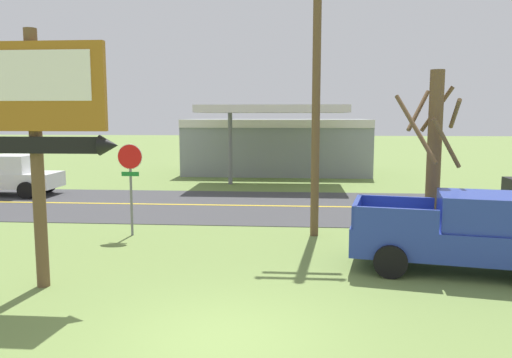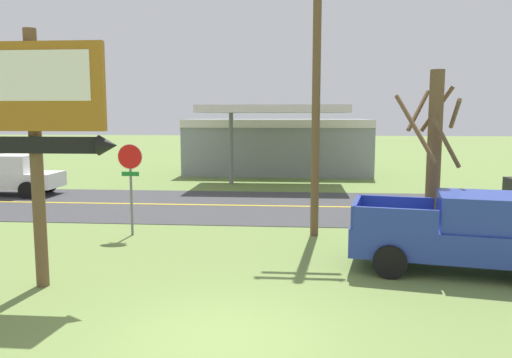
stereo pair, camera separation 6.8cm
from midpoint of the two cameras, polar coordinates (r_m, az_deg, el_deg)
The scene contains 10 objects.
ground_plane at distance 9.14m, azimuth -4.21°, elevation -17.72°, with size 180.00×180.00×0.00m, color olive.
road_asphalt at distance 21.57m, azimuth 1.21°, elevation -3.07°, with size 140.00×8.00×0.02m, color #3D3D3F.
road_centre_line at distance 21.57m, azimuth 1.21°, elevation -3.03°, with size 126.00×0.20×0.01m, color gold.
motel_sign at distance 11.92m, azimuth -23.65°, elevation 6.90°, with size 3.59×0.54×5.70m.
stop_sign at distance 16.56m, azimuth -13.88°, elevation 0.66°, with size 0.80×0.08×2.95m.
utility_pole at distance 16.10m, azimuth 6.95°, elevation 10.85°, with size 2.16×0.26×9.11m.
bare_tree at distance 15.24m, azimuth 19.53°, elevation 2.46°, with size 1.84×1.96×5.12m.
gas_station at distance 33.78m, azimuth 2.56°, elevation 3.94°, with size 12.00×11.50×4.40m.
pickup_blue_parked_on_lawn at distance 13.47m, azimuth 22.36°, elevation -5.73°, with size 5.48×2.97×1.96m.
pickup_white_on_road at distance 27.27m, azimuth -26.24°, elevation 0.37°, with size 5.20×2.24×1.96m.
Camera 2 is at (1.37, -8.18, 3.84)m, focal length 35.42 mm.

